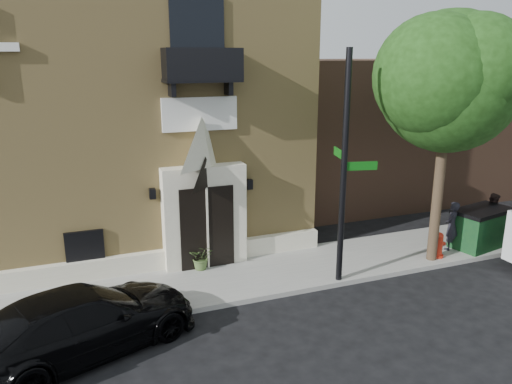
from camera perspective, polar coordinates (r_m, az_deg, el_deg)
ground at (r=14.23m, az=1.30°, el=-12.27°), size 120.00×120.00×0.00m
sidewalk at (r=15.79m, az=2.60°, el=-9.05°), size 42.00×3.00×0.15m
church at (r=19.77m, az=-15.86°, el=9.11°), size 12.20×11.01×9.30m
neighbour_building at (r=26.84m, az=18.10°, el=7.36°), size 18.00×8.00×6.40m
street_tree_left at (r=16.18m, az=21.52°, el=11.74°), size 4.97×4.38×7.77m
black_sedan at (r=12.32m, az=-19.11°, el=-13.80°), size 5.75×3.93×1.54m
street_sign at (r=14.23m, az=10.05°, el=2.55°), size 1.04×1.19×6.66m
fire_hydrant at (r=17.55m, az=20.11°, el=-5.69°), size 0.49×0.39×0.86m
dumpster at (r=19.00m, az=24.31°, el=-3.69°), size 2.27×1.57×1.36m
planter at (r=15.70m, az=-6.25°, el=-7.38°), size 0.88×0.82×0.81m
pedestrian_near at (r=18.24m, az=21.45°, el=-3.62°), size 0.73×0.63×1.69m
pedestrian_far at (r=20.02m, az=25.35°, el=-2.44°), size 0.65×0.83×1.67m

